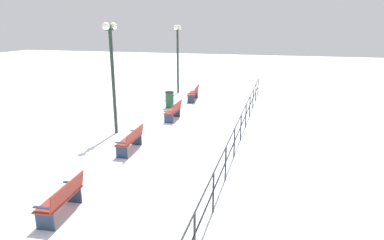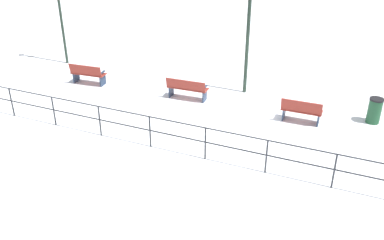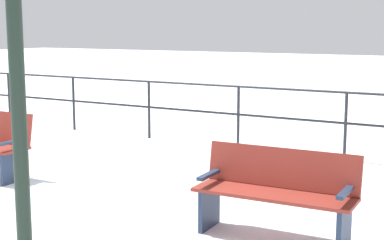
% 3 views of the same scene
% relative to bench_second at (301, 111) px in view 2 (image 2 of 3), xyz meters
% --- Properties ---
extents(ground_plane, '(80.00, 80.00, 0.00)m').
position_rel_bench_second_xyz_m(ground_plane, '(0.20, 2.28, -0.47)').
color(ground_plane, white).
rests_on(ground_plane, ground).
extents(bench_second, '(0.58, 1.44, 0.93)m').
position_rel_bench_second_xyz_m(bench_second, '(0.00, 0.00, 0.00)').
color(bench_second, maroon).
rests_on(bench_second, ground).
extents(bench_third, '(0.60, 1.66, 0.90)m').
position_rel_bench_second_xyz_m(bench_third, '(0.23, 4.55, 0.01)').
color(bench_third, maroon).
rests_on(bench_third, ground).
extents(bench_fourth, '(0.69, 1.55, 0.93)m').
position_rel_bench_second_xyz_m(bench_fourth, '(0.01, 9.11, 0.01)').
color(bench_fourth, maroon).
rests_on(bench_fourth, ground).
extents(lamppost_middle, '(0.31, 0.93, 4.71)m').
position_rel_bench_second_xyz_m(lamppost_middle, '(1.83, 2.64, 2.77)').
color(lamppost_middle, '#1E2D23').
rests_on(lamppost_middle, ground).
extents(waterfront_railing, '(0.05, 19.12, 1.12)m').
position_rel_bench_second_xyz_m(waterfront_railing, '(-3.60, 2.28, 0.28)').
color(waterfront_railing, '#26282D').
rests_on(waterfront_railing, ground).
extents(trash_bin, '(0.50, 0.50, 0.94)m').
position_rel_bench_second_xyz_m(trash_bin, '(1.03, -2.40, -0.00)').
color(trash_bin, '#1E4C2D').
rests_on(trash_bin, ground).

